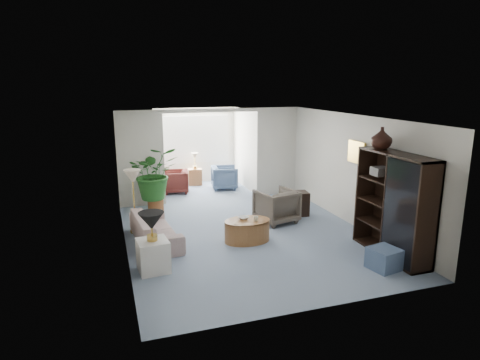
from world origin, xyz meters
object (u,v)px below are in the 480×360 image
object	(u,v)px
sunroom_chair_blue	(225,177)
framed_picture	(357,152)
end_table	(153,256)
side_table_dark	(298,203)
coffee_table	(247,231)
sunroom_table	(195,177)
sunroom_chair_maroon	(176,181)
entertainment_cabinet	(394,205)
floor_lamp	(132,176)
ottoman	(384,259)
coffee_bowl	(243,218)
wingback_chair	(276,206)
plant_pot	(156,205)
cabinet_urn	(382,138)
coffee_cup	(256,219)
sofa	(155,229)
table_lamp	(151,221)

from	to	relation	value
sunroom_chair_blue	framed_picture	bearing A→B (deg)	-146.97
end_table	side_table_dark	distance (m)	4.25
coffee_table	sunroom_chair_blue	bearing A→B (deg)	79.93
sunroom_table	sunroom_chair_maroon	bearing A→B (deg)	-135.00
framed_picture	entertainment_cabinet	xyz separation A→B (m)	(-0.23, -1.60, -0.73)
floor_lamp	side_table_dark	bearing A→B (deg)	-0.29
end_table	coffee_table	size ratio (longest dim) A/B	0.59
ottoman	coffee_bowl	bearing A→B (deg)	132.42
coffee_table	wingback_chair	world-z (taller)	wingback_chair
coffee_bowl	entertainment_cabinet	distance (m)	2.91
side_table_dark	plant_pot	world-z (taller)	side_table_dark
framed_picture	end_table	size ratio (longest dim) A/B	0.90
plant_pot	sunroom_chair_maroon	world-z (taller)	sunroom_chair_maroon
ottoman	sunroom_chair_blue	world-z (taller)	sunroom_chair_blue
side_table_dark	coffee_table	bearing A→B (deg)	-144.71
floor_lamp	sunroom_chair_maroon	world-z (taller)	floor_lamp
end_table	sunroom_chair_maroon	distance (m)	5.22
cabinet_urn	sunroom_chair_maroon	size ratio (longest dim) A/B	0.57
end_table	coffee_table	xyz separation A→B (m)	(1.99, 0.79, -0.05)
end_table	sunroom_table	xyz separation A→B (m)	(2.00, 5.82, -0.02)
coffee_cup	entertainment_cabinet	world-z (taller)	entertainment_cabinet
framed_picture	wingback_chair	bearing A→B (deg)	151.81
side_table_dark	plant_pot	bearing A→B (deg)	156.51
entertainment_cabinet	ottoman	bearing A→B (deg)	-135.72
sofa	sunroom_chair_blue	bearing A→B (deg)	-39.63
sunroom_chair_blue	coffee_table	bearing A→B (deg)	179.44
floor_lamp	coffee_cup	distance (m)	2.76
side_table_dark	sunroom_chair_blue	world-z (taller)	sunroom_chair_blue
sofa	table_lamp	world-z (taller)	table_lamp
side_table_dark	end_table	bearing A→B (deg)	-151.57
coffee_table	sunroom_chair_blue	size ratio (longest dim) A/B	1.24
framed_picture	sunroom_chair_maroon	world-z (taller)	framed_picture
coffee_table	entertainment_cabinet	bearing A→B (deg)	-32.36
sofa	wingback_chair	xyz separation A→B (m)	(2.83, 0.37, 0.11)
table_lamp	sunroom_chair_maroon	distance (m)	5.25
sofa	coffee_table	world-z (taller)	sofa
coffee_table	side_table_dark	size ratio (longest dim) A/B	1.63
plant_pot	sunroom_table	world-z (taller)	sunroom_table
framed_picture	coffee_table	xyz separation A→B (m)	(-2.57, -0.11, -1.47)
framed_picture	coffee_cup	distance (m)	2.71
framed_picture	coffee_table	bearing A→B (deg)	-177.47
cabinet_urn	sunroom_chair_blue	xyz separation A→B (m)	(-1.58, 5.27, -1.81)
entertainment_cabinet	table_lamp	bearing A→B (deg)	170.85
end_table	wingback_chair	bearing A→B (deg)	29.57
end_table	coffee_table	world-z (taller)	end_table
wingback_chair	ottoman	size ratio (longest dim) A/B	1.81
ottoman	side_table_dark	bearing A→B (deg)	91.79
table_lamp	cabinet_urn	distance (m)	4.51
wingback_chair	sunroom_chair_maroon	distance (m)	3.79
sunroom_chair_maroon	sunroom_table	distance (m)	1.06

